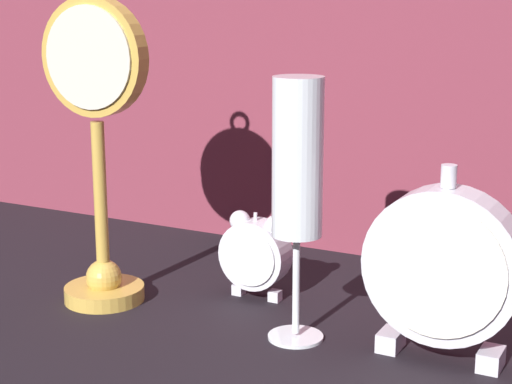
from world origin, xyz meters
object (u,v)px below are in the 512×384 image
champagne_flute (297,174)px  pocket_watch_on_stand (98,146)px  alarm_clock_twin_bell (255,251)px  mantel_clock_silver (443,268)px

champagne_flute → pocket_watch_on_stand: bearing=-179.5°
alarm_clock_twin_bell → pocket_watch_on_stand: bearing=-149.8°
pocket_watch_on_stand → alarm_clock_twin_bell: 0.20m
pocket_watch_on_stand → champagne_flute: pocket_watch_on_stand is taller
pocket_watch_on_stand → mantel_clock_silver: pocket_watch_on_stand is taller
alarm_clock_twin_bell → mantel_clock_silver: (0.22, -0.06, 0.03)m
pocket_watch_on_stand → alarm_clock_twin_bell: bearing=30.2°
pocket_watch_on_stand → champagne_flute: bearing=0.5°
alarm_clock_twin_bell → champagne_flute: size_ratio=0.38×
pocket_watch_on_stand → mantel_clock_silver: bearing=2.9°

